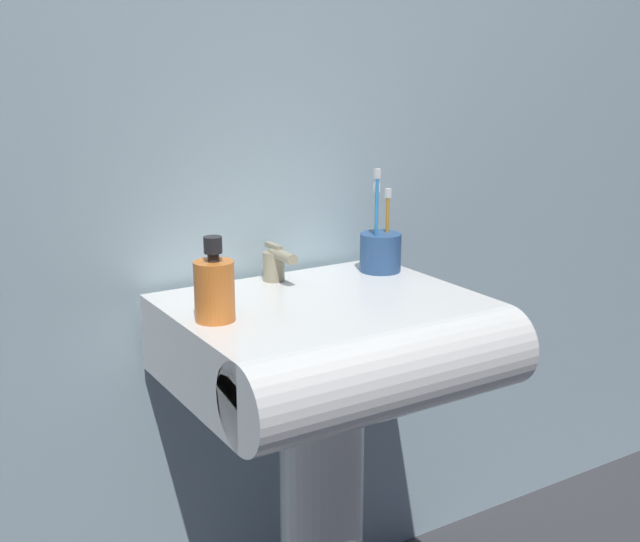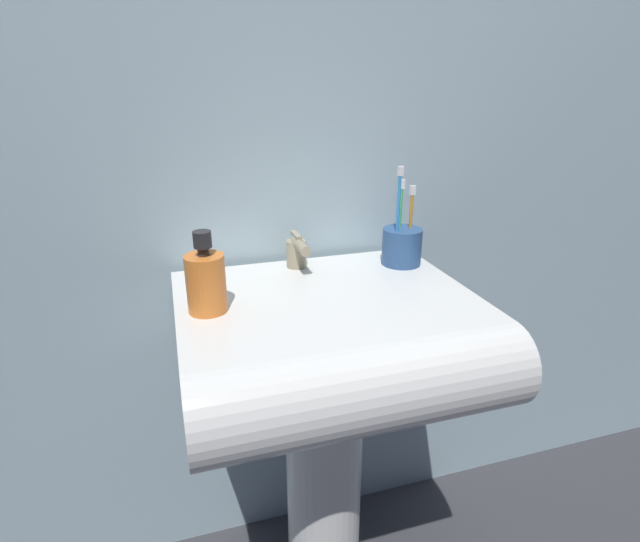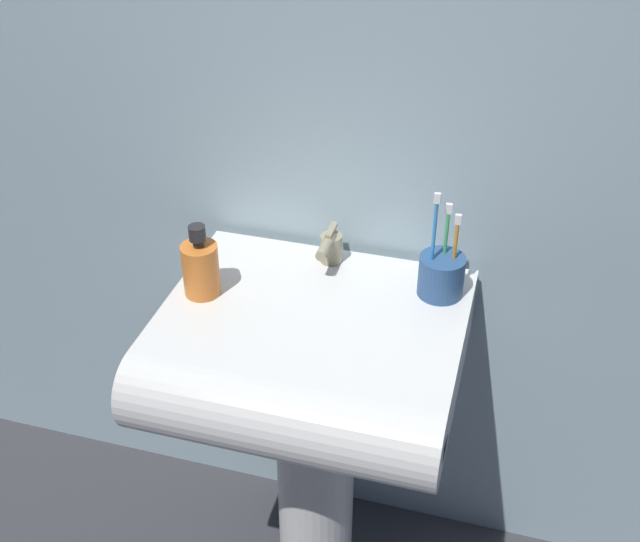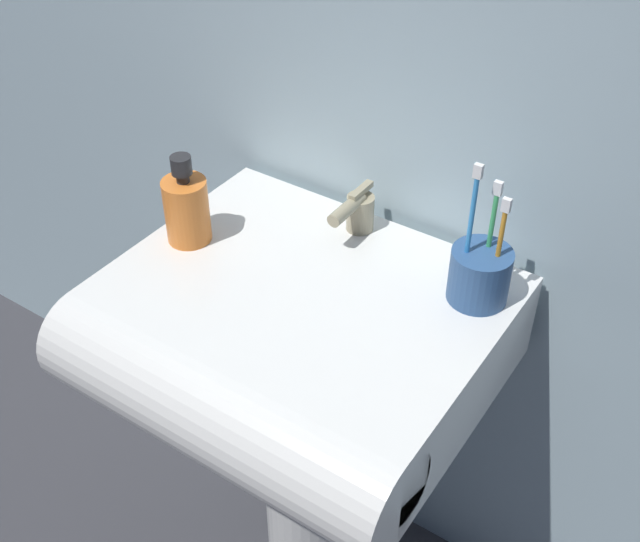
{
  "view_description": "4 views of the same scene",
  "coord_description": "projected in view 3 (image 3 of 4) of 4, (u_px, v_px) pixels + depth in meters",
  "views": [
    {
      "loc": [
        -0.77,
        -1.24,
        1.24
      ],
      "look_at": [
        0.0,
        0.01,
        0.85
      ],
      "focal_mm": 45.0,
      "sensor_mm": 36.0,
      "label": 1
    },
    {
      "loc": [
        -0.27,
        -0.85,
        1.18
      ],
      "look_at": [
        -0.0,
        0.03,
        0.83
      ],
      "focal_mm": 28.0,
      "sensor_mm": 36.0,
      "label": 2
    },
    {
      "loc": [
        0.34,
        -1.16,
        1.71
      ],
      "look_at": [
        0.0,
        0.02,
        0.86
      ],
      "focal_mm": 45.0,
      "sensor_mm": 36.0,
      "label": 3
    },
    {
      "loc": [
        0.53,
        -0.75,
        1.55
      ],
      "look_at": [
        0.0,
        0.03,
        0.8
      ],
      "focal_mm": 45.0,
      "sensor_mm": 36.0,
      "label": 4
    }
  ],
  "objects": [
    {
      "name": "wall_back",
      "position": [
        352.0,
        53.0,
        1.49
      ],
      "size": [
        5.0,
        0.05,
        2.4
      ],
      "primitive_type": "cube",
      "color": "#9EB7C1",
      "rests_on": "ground"
    },
    {
      "name": "sink_pedestal",
      "position": [
        316.0,
        478.0,
        1.78
      ],
      "size": [
        0.17,
        0.17,
        0.64
      ],
      "primitive_type": "cylinder",
      "color": "white",
      "rests_on": "ground"
    },
    {
      "name": "sink_basin",
      "position": [
        307.0,
        358.0,
        1.51
      ],
      "size": [
        0.57,
        0.5,
        0.15
      ],
      "color": "white",
      "rests_on": "sink_pedestal"
    },
    {
      "name": "faucet",
      "position": [
        330.0,
        247.0,
        1.62
      ],
      "size": [
        0.04,
        0.11,
        0.08
      ],
      "color": "tan",
      "rests_on": "sink_basin"
    },
    {
      "name": "toothbrush_cup",
      "position": [
        441.0,
        274.0,
        1.53
      ],
      "size": [
        0.09,
        0.09,
        0.22
      ],
      "color": "#2D5184",
      "rests_on": "sink_basin"
    },
    {
      "name": "soap_bottle",
      "position": [
        201.0,
        268.0,
        1.52
      ],
      "size": [
        0.07,
        0.07,
        0.15
      ],
      "color": "orange",
      "rests_on": "sink_basin"
    }
  ]
}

